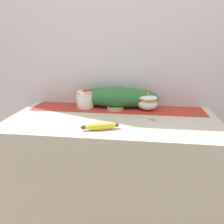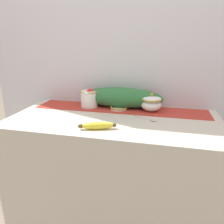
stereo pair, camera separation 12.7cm
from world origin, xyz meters
The scene contains 9 objects.
countertop centered at (0.00, 0.00, 0.43)m, with size 1.27×0.61×0.86m, color beige.
back_wall centered at (0.00, 0.33, 1.20)m, with size 2.07×0.04×2.40m, color silver.
table_runner centered at (0.00, 0.19, 0.86)m, with size 1.17×0.21×0.00m, color #B23328.
cream_pitcher centered at (-0.22, 0.19, 0.93)m, with size 0.12×0.15×0.12m.
sugar_bowl centered at (0.21, 0.19, 0.92)m, with size 0.13×0.13×0.12m.
small_dish centered at (-0.01, 0.17, 0.88)m, with size 0.11×0.11×0.02m.
banana centered at (-0.05, -0.19, 0.88)m, with size 0.20×0.09×0.04m.
spoon centered at (0.22, 0.00, 0.87)m, with size 0.15×0.10×0.01m.
poinsettia_garland centered at (0.00, 0.22, 0.94)m, with size 0.57×0.15×0.14m.
Camera 2 is at (0.28, -1.21, 1.30)m, focal length 35.00 mm.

